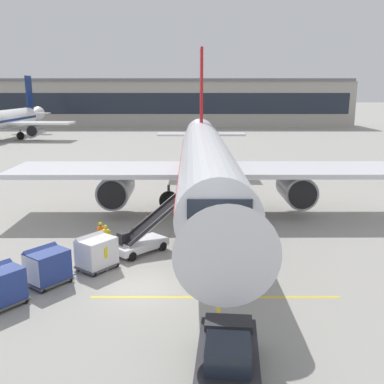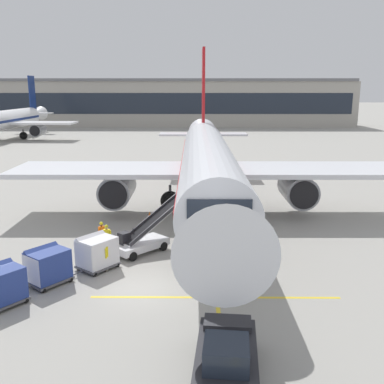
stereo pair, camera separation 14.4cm
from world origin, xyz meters
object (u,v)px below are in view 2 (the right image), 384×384
object	(u,v)px
pushback_tug	(226,358)
ground_crew_by_loader	(102,233)
ground_crew_marshaller	(107,236)
ground_crew_by_carts	(106,254)
distant_airplane	(6,121)
belt_loader	(143,238)
parked_airplane	(208,164)
baggage_cart_lead	(97,252)
baggage_cart_second	(47,265)
ground_crew_wingwalker	(99,244)
safety_cone_engine_keepout	(150,217)

from	to	relation	value
pushback_tug	ground_crew_by_loader	xyz separation A→B (m)	(-6.90, 12.71, 0.17)
ground_crew_marshaller	ground_crew_by_carts	bearing A→B (deg)	-80.10
ground_crew_by_carts	ground_crew_marshaller	xyz separation A→B (m)	(-0.50, 2.88, 0.00)
ground_crew_by_loader	distant_airplane	bearing A→B (deg)	117.24
belt_loader	parked_airplane	bearing A→B (deg)	64.15
baggage_cart_lead	pushback_tug	distance (m)	11.56
baggage_cart_second	ground_crew_wingwalker	size ratio (longest dim) A/B	1.51
parked_airplane	ground_crew_by_carts	distance (m)	13.28
parked_airplane	baggage_cart_lead	bearing A→B (deg)	-119.77
parked_airplane	belt_loader	xyz separation A→B (m)	(-4.14, -8.54, -3.14)
safety_cone_engine_keepout	distant_airplane	size ratio (longest dim) A/B	0.02
baggage_cart_second	safety_cone_engine_keepout	distance (m)	11.55
baggage_cart_lead	ground_crew_by_loader	world-z (taller)	baggage_cart_lead
pushback_tug	baggage_cart_second	bearing A→B (deg)	138.60
ground_crew_by_carts	distant_airplane	world-z (taller)	distant_airplane
ground_crew_wingwalker	pushback_tug	bearing A→B (deg)	-58.28
baggage_cart_second	ground_crew_marshaller	xyz separation A→B (m)	(2.16, 4.50, -0.00)
belt_loader	baggage_cart_second	xyz separation A→B (m)	(-4.38, -4.62, 0.12)
ground_crew_by_carts	ground_crew_marshaller	bearing A→B (deg)	99.90
distant_airplane	belt_loader	bearing A→B (deg)	-60.97
ground_crew_wingwalker	distant_airplane	world-z (taller)	distant_airplane
baggage_cart_lead	baggage_cart_second	world-z (taller)	same
ground_crew_by_loader	safety_cone_engine_keepout	size ratio (longest dim) A/B	2.22
baggage_cart_lead	ground_crew_wingwalker	world-z (taller)	baggage_cart_lead
baggage_cart_second	ground_crew_by_loader	bearing A→B (deg)	71.39
baggage_cart_lead	ground_crew_wingwalker	distance (m)	1.22
baggage_cart_lead	pushback_tug	world-z (taller)	baggage_cart_lead
ground_crew_marshaller	ground_crew_by_loader	bearing A→B (deg)	125.79
belt_loader	safety_cone_engine_keepout	xyz separation A→B (m)	(-0.24, 6.14, -0.49)
baggage_cart_second	distant_airplane	size ratio (longest dim) A/B	0.07
baggage_cart_second	safety_cone_engine_keepout	world-z (taller)	baggage_cart_second
parked_airplane	ground_crew_by_loader	size ratio (longest dim) A/B	23.42
distant_airplane	ground_crew_by_carts	bearing A→B (deg)	-63.37
baggage_cart_lead	belt_loader	bearing A→B (deg)	49.61
parked_airplane	safety_cone_engine_keepout	size ratio (longest dim) A/B	52.04
ground_crew_marshaller	distant_airplane	world-z (taller)	distant_airplane
parked_airplane	baggage_cart_lead	distance (m)	13.27
parked_airplane	baggage_cart_second	bearing A→B (deg)	-122.91
parked_airplane	safety_cone_engine_keepout	xyz separation A→B (m)	(-4.38, -2.39, -3.63)
ground_crew_wingwalker	safety_cone_engine_keepout	xyz separation A→B (m)	(2.16, 7.62, -0.62)
belt_loader	ground_crew_by_carts	bearing A→B (deg)	-119.84
belt_loader	ground_crew_by_carts	xyz separation A→B (m)	(-1.72, -2.99, 0.12)
belt_loader	baggage_cart_lead	bearing A→B (deg)	-130.39
ground_crew_by_loader	distant_airplane	world-z (taller)	distant_airplane
distant_airplane	baggage_cart_second	bearing A→B (deg)	-65.89
parked_airplane	ground_crew_by_loader	xyz separation A→B (m)	(-6.79, -8.05, -3.01)
ground_crew_wingwalker	distant_airplane	size ratio (longest dim) A/B	0.05
ground_crew_by_loader	ground_crew_by_carts	distance (m)	3.61
pushback_tug	ground_crew_wingwalker	xyz separation A→B (m)	(-6.64, 10.75, 0.17)
ground_crew_by_loader	ground_crew_by_carts	xyz separation A→B (m)	(0.94, -3.48, 0.00)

